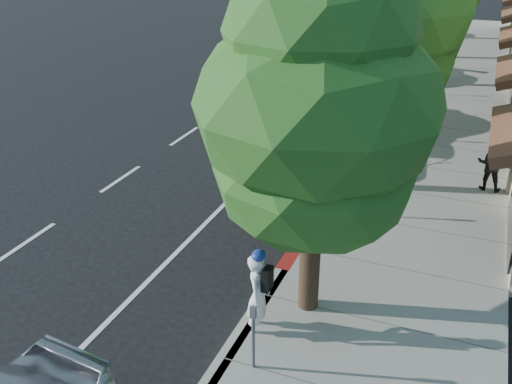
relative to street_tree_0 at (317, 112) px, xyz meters
The scene contains 14 objects.
ground 4.67m from the street_tree_0, 114.23° to the left, with size 120.00×120.00×0.00m, color black.
sidewalk 10.88m from the street_tree_0, 82.03° to the left, with size 4.60×56.00×0.15m, color gray.
curb 10.83m from the street_tree_0, 95.14° to the left, with size 0.30×56.00×0.15m, color #9E998E.
curb_red_segment 5.12m from the street_tree_0, 106.70° to the left, with size 0.32×4.00×0.15m, color maroon.
street_tree_0 is the anchor object (origin of this frame).
street_tree_1 6.06m from the street_tree_0, 90.00° to the left, with size 4.39×4.39×7.90m.
street_tree_2 12.00m from the street_tree_0, 90.00° to the left, with size 4.06×4.06×6.82m.
cyclist 3.48m from the street_tree_0, 123.02° to the right, with size 0.62×0.41×1.71m, color white.
bicycle 6.05m from the street_tree_0, 111.62° to the left, with size 0.67×1.93×1.01m, color navy.
silver_suv 9.04m from the street_tree_0, 105.23° to the left, with size 2.67×5.79×1.61m, color silver.
dark_sedan 11.82m from the street_tree_0, 97.09° to the left, with size 1.70×4.88×1.61m, color black.
white_pickup 18.34m from the street_tree_0, 96.08° to the left, with size 2.19×5.39×1.56m, color white.
dark_suv_far 30.25m from the street_tree_0, 93.56° to the left, with size 1.74×4.33×1.48m, color black.
pedestrian 8.32m from the street_tree_0, 66.19° to the left, with size 0.75×0.58×1.54m, color black.
Camera 1 is at (3.39, -10.92, 7.09)m, focal length 40.00 mm.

